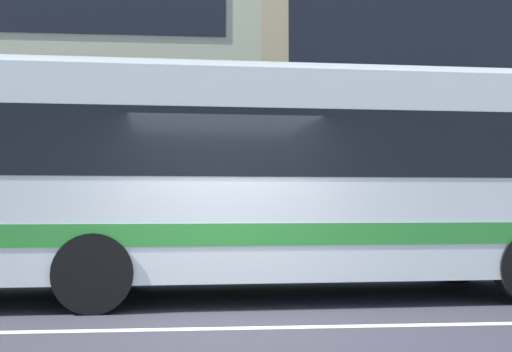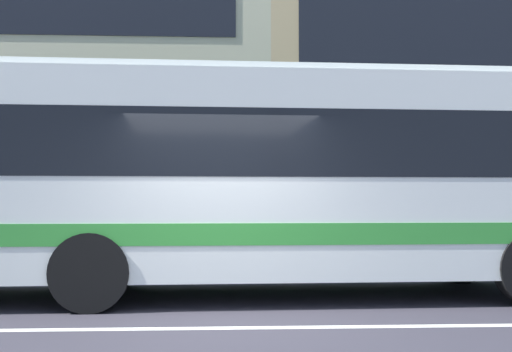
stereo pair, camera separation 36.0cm
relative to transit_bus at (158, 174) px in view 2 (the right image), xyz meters
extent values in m
plane|color=#322F38|center=(0.95, -2.28, -1.79)|extent=(160.00, 160.00, 0.00)
cube|color=silver|center=(0.95, -2.28, -1.78)|extent=(60.00, 0.16, 0.01)
cube|color=#1B4927|center=(4.01, 3.59, -1.20)|extent=(17.02, 1.10, 1.17)
cube|color=white|center=(0.00, 0.00, -0.05)|extent=(12.16, 2.98, 2.77)
cube|color=black|center=(0.00, 0.00, 0.36)|extent=(11.44, 2.97, 0.89)
cube|color=green|center=(0.00, 0.00, -0.81)|extent=(11.92, 2.99, 0.28)
cube|color=white|center=(0.00, 0.00, 1.39)|extent=(11.67, 2.55, 0.12)
cylinder|color=black|center=(5.00, 1.35, -1.29)|extent=(1.01, 0.31, 1.00)
cylinder|color=black|center=(-0.80, 1.15, -1.29)|extent=(1.01, 0.31, 1.00)
cylinder|color=black|center=(-0.71, -1.21, -1.29)|extent=(1.01, 0.31, 1.00)
camera|label=1|loc=(0.61, -9.20, -0.41)|focal=44.10mm
camera|label=2|loc=(0.97, -9.22, -0.41)|focal=44.10mm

